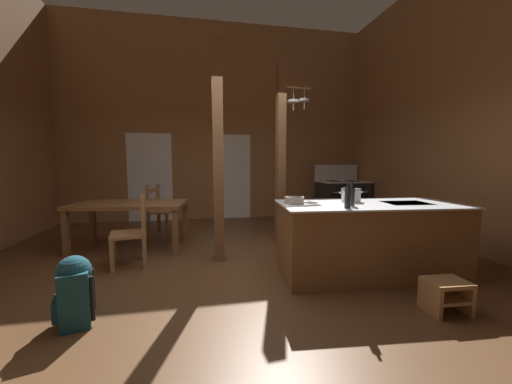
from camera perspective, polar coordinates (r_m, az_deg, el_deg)
name	(u,v)px	position (r m, az deg, el deg)	size (l,w,h in m)	color
ground_plane	(239,278)	(3.77, -3.35, -16.43)	(7.90, 8.11, 0.10)	brown
wall_back	(218,123)	(7.26, -7.48, 13.30)	(7.90, 0.14, 4.65)	#93663F
wall_right	(495,94)	(5.43, 39.55, 14.60)	(0.14, 8.11, 4.65)	#93663F
glazed_door_back_left	(150,178)	(7.21, -20.10, 2.68)	(1.00, 0.01, 2.05)	white
glazed_panel_back_right	(233,177)	(7.16, -4.47, 3.00)	(0.84, 0.01, 2.05)	white
kitchen_island	(368,239)	(3.83, 21.18, -8.67)	(2.23, 1.14, 0.89)	brown
stove_range	(342,199)	(7.34, 16.52, -1.41)	(1.15, 0.84, 1.32)	#242424
support_post_with_pot_rack	(282,150)	(4.94, 5.12, 8.31)	(0.60, 0.22, 3.00)	brown
support_post_center	(218,153)	(4.02, -7.48, 7.56)	(0.14, 0.14, 3.00)	brown
step_stool	(446,293)	(3.33, 33.27, -16.28)	(0.37, 0.30, 0.30)	#9E7044
dining_table	(130,208)	(5.04, -23.47, -2.92)	(1.81, 1.12, 0.74)	brown
ladderback_chair_near_window	(133,232)	(4.23, -23.08, -7.28)	(0.51, 0.51, 0.95)	#9E7044
ladderback_chair_by_post	(160,210)	(5.94, -18.37, -3.43)	(0.57, 0.57, 0.95)	#9E7044
backpack	(74,288)	(3.01, -32.09, -15.76)	(0.36, 0.37, 0.60)	#194756
stockpot_on_counter	(351,195)	(3.84, 18.16, -0.57)	(0.32, 0.24, 0.16)	silver
mixing_bowl_on_counter	(294,200)	(3.51, 7.51, -1.56)	(0.23, 0.23, 0.08)	#B2A893
bottle_tall_on_counter	(348,197)	(3.25, 17.60, -0.91)	(0.07, 0.07, 0.31)	#1E2328
bottle_short_on_counter	(351,196)	(3.47, 18.25, -0.77)	(0.07, 0.07, 0.27)	#1E2328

